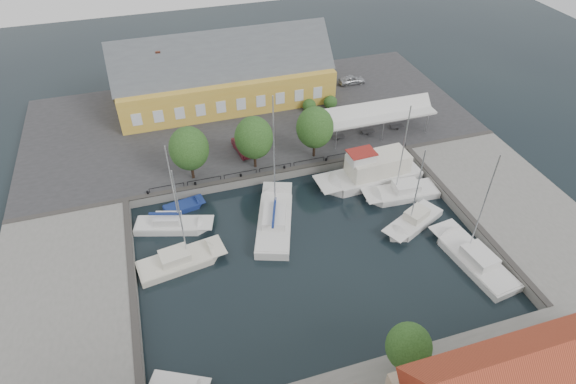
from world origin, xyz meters
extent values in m
plane|color=black|center=(0.00, 0.00, 0.00)|extent=(140.00, 140.00, 0.00)
cube|color=#2D2D30|center=(0.00, 23.00, 0.50)|extent=(56.00, 26.00, 1.00)
cube|color=slate|center=(-22.00, -2.00, 0.50)|extent=(12.00, 24.00, 1.00)
cube|color=slate|center=(22.00, -2.00, 0.50)|extent=(12.00, 24.00, 1.00)
cube|color=#383533|center=(0.00, 10.30, 1.06)|extent=(56.00, 0.60, 0.12)
cube|color=#383533|center=(-16.30, -2.00, 1.06)|extent=(0.60, 24.00, 0.12)
cube|color=#383533|center=(16.30, -2.00, 1.06)|extent=(0.60, 24.00, 0.12)
cylinder|color=black|center=(-14.00, 10.60, 1.20)|extent=(0.24, 0.24, 0.40)
cylinder|color=black|center=(-9.00, 10.60, 1.20)|extent=(0.24, 0.24, 0.40)
cylinder|color=black|center=(-4.00, 10.60, 1.20)|extent=(0.24, 0.24, 0.40)
cylinder|color=black|center=(1.00, 10.60, 1.20)|extent=(0.24, 0.24, 0.40)
cylinder|color=black|center=(6.00, 10.60, 1.20)|extent=(0.24, 0.24, 0.40)
cylinder|color=black|center=(11.00, 10.60, 1.20)|extent=(0.24, 0.24, 0.40)
cylinder|color=black|center=(16.00, 10.60, 1.20)|extent=(0.24, 0.24, 0.40)
cube|color=gold|center=(-2.00, 28.00, 3.25)|extent=(28.00, 10.00, 4.50)
cube|color=#474C51|center=(-2.00, 28.00, 6.75)|extent=(28.56, 7.60, 7.60)
cube|color=gold|center=(-12.00, 34.00, 2.75)|extent=(6.00, 6.00, 3.50)
cube|color=brown|center=(-10.00, 28.00, 8.60)|extent=(0.60, 0.60, 1.20)
cube|color=silver|center=(14.00, 14.50, 3.70)|extent=(14.00, 4.00, 0.25)
cylinder|color=silver|center=(8.00, 12.70, 2.35)|extent=(0.10, 0.10, 2.70)
cylinder|color=silver|center=(8.00, 16.30, 2.35)|extent=(0.10, 0.10, 2.70)
cylinder|color=silver|center=(14.00, 12.70, 2.35)|extent=(0.10, 0.10, 2.70)
cylinder|color=silver|center=(14.00, 16.30, 2.35)|extent=(0.10, 0.10, 2.70)
cylinder|color=silver|center=(20.00, 12.70, 2.35)|extent=(0.10, 0.10, 2.70)
cylinder|color=silver|center=(20.00, 16.30, 2.35)|extent=(0.10, 0.10, 2.70)
cylinder|color=black|center=(-9.00, 12.00, 2.05)|extent=(0.30, 0.30, 2.10)
ellipsoid|color=#1D4016|center=(-9.00, 12.00, 4.88)|extent=(4.20, 4.20, 4.83)
cylinder|color=black|center=(-2.00, 12.00, 2.05)|extent=(0.30, 0.30, 2.10)
ellipsoid|color=#1D4016|center=(-2.00, 12.00, 4.88)|extent=(4.20, 4.20, 4.83)
cylinder|color=black|center=(5.00, 12.00, 2.05)|extent=(0.30, 0.30, 2.10)
ellipsoid|color=#1D4016|center=(5.00, 12.00, 4.88)|extent=(4.20, 4.20, 4.83)
imported|color=#A3A5AA|center=(16.40, 27.60, 1.65)|extent=(3.85, 1.58, 1.31)
imported|color=#5A141F|center=(-2.71, 15.29, 1.66)|extent=(1.93, 4.15, 1.32)
cube|color=silver|center=(-2.45, 2.67, 0.15)|extent=(5.92, 9.20, 1.50)
cube|color=silver|center=(-2.10, 3.69, 0.94)|extent=(6.38, 10.79, 0.08)
cube|color=silver|center=(-2.38, 2.87, 1.40)|extent=(3.22, 3.98, 0.90)
cylinder|color=silver|center=(-1.88, 4.29, 7.36)|extent=(0.12, 0.12, 12.93)
cube|color=navy|center=(-2.45, 2.67, 2.15)|extent=(1.65, 4.14, 0.22)
cube|color=silver|center=(10.68, 7.01, 0.10)|extent=(9.92, 4.11, 1.80)
cube|color=silver|center=(9.47, 6.96, 1.04)|extent=(11.86, 4.06, 0.08)
cube|color=silver|center=(10.68, 7.01, 2.10)|extent=(6.85, 3.42, 2.20)
cube|color=silver|center=(8.49, 6.91, 3.50)|extent=(2.78, 2.14, 1.20)
cube|color=maroon|center=(8.49, 6.91, 4.15)|extent=(3.02, 2.26, 0.10)
cube|color=silver|center=(12.60, 3.49, 0.05)|extent=(6.81, 3.21, 1.30)
cube|color=silver|center=(11.77, 3.54, 0.74)|extent=(8.12, 3.18, 0.08)
cube|color=silver|center=(12.43, 3.50, 1.20)|extent=(2.77, 2.07, 0.90)
cylinder|color=silver|center=(11.27, 3.57, 5.89)|extent=(0.12, 0.12, 10.38)
cube|color=silver|center=(11.45, -0.72, 0.05)|extent=(6.28, 4.67, 1.30)
cube|color=silver|center=(10.79, -1.03, 0.74)|extent=(7.29, 5.08, 0.08)
cube|color=silver|center=(11.32, -0.78, 1.20)|extent=(2.80, 2.48, 0.90)
cylinder|color=silver|center=(10.40, -1.22, 5.05)|extent=(0.12, 0.12, 8.71)
cube|color=silver|center=(13.96, -7.74, 0.05)|extent=(4.07, 8.08, 1.30)
cube|color=silver|center=(13.84, -6.78, 0.74)|extent=(4.15, 9.60, 0.08)
cube|color=silver|center=(13.94, -7.55, 1.20)|extent=(2.48, 3.35, 0.90)
cylinder|color=silver|center=(13.76, -6.21, 6.11)|extent=(0.12, 0.12, 10.82)
cube|color=silver|center=(-12.60, 5.85, 0.05)|extent=(6.66, 3.98, 1.30)
cube|color=silver|center=(-11.84, 5.63, 0.74)|extent=(7.84, 4.25, 0.08)
cube|color=silver|center=(-12.45, 5.81, 1.20)|extent=(2.85, 2.20, 0.90)
cylinder|color=silver|center=(-11.39, 5.49, 5.28)|extent=(0.12, 0.12, 9.15)
cube|color=navy|center=(-12.60, 5.85, 1.95)|extent=(3.07, 1.11, 0.22)
cube|color=silver|center=(-12.56, 0.63, 0.05)|extent=(6.89, 3.81, 1.30)
cube|color=silver|center=(-11.75, 0.75, 0.74)|extent=(8.16, 3.90, 0.08)
cube|color=silver|center=(-12.39, 0.65, 1.20)|extent=(2.88, 2.31, 0.90)
cylinder|color=silver|center=(-11.27, 0.83, 5.60)|extent=(0.12, 0.12, 9.79)
cube|color=silver|center=(-13.61, -11.46, 0.54)|extent=(4.59, 3.39, 0.08)
cube|color=navy|center=(-10.96, 8.40, 0.05)|extent=(3.70, 2.32, 0.80)
cube|color=navy|center=(-10.54, 8.48, 0.49)|extent=(4.36, 2.38, 0.08)
camera|label=1|loc=(-11.49, -30.95, 33.25)|focal=30.00mm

